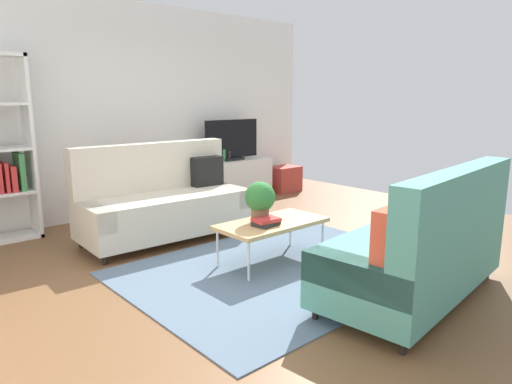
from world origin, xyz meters
The scene contains 17 objects.
ground_plane centered at (0.00, 0.00, 0.00)m, with size 7.68×7.68×0.00m, color brown.
wall_far centered at (0.00, 2.80, 1.45)m, with size 6.40×0.12×2.90m, color white.
area_rug centered at (-0.03, -0.29, 0.01)m, with size 2.90×2.20×0.01m, color slate.
couch_beige centered at (-0.37, 1.33, 0.44)m, with size 1.93×0.91×1.10m.
couch_green centered at (0.31, -1.51, 0.44)m, with size 1.98×1.04×1.10m.
coffee_table centered at (0.02, -0.09, 0.39)m, with size 1.10×0.56×0.42m.
tv_console centered at (1.53, 2.46, 0.32)m, with size 1.40×0.44×0.64m, color silver.
tv centered at (1.53, 2.44, 0.95)m, with size 1.00×0.20×0.64m.
storage_trunk centered at (2.63, 2.36, 0.22)m, with size 0.52×0.40×0.44m, color #B2382D.
potted_plant centered at (-0.08, -0.02, 0.65)m, with size 0.30×0.30×0.40m.
table_book_0 centered at (-0.12, -0.15, 0.44)m, with size 0.24×0.18×0.04m, color #262626.
table_book_1 centered at (-0.12, -0.15, 0.48)m, with size 0.24×0.18×0.03m, color red.
vase_0 centered at (0.95, 2.51, 0.73)m, with size 0.09×0.09×0.18m, color #B24C4C.
vase_1 centered at (1.10, 2.51, 0.73)m, with size 0.10×0.10×0.19m, color #B24C4C.
bottle_0 centered at (1.26, 2.42, 0.74)m, with size 0.05×0.05×0.19m, color #262626.
bottle_1 centered at (1.36, 2.42, 0.73)m, with size 0.06×0.06×0.19m, color #3F8C4C.
bottle_2 centered at (1.46, 2.42, 0.72)m, with size 0.05×0.05×0.15m, color #262626.
Camera 1 is at (-3.00, -3.26, 1.62)m, focal length 32.28 mm.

